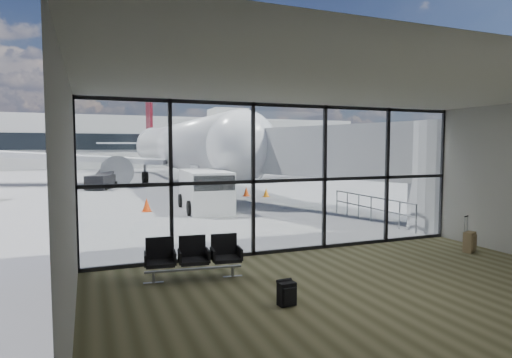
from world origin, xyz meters
TOP-DOWN VIEW (x-y plane):
  - ground at (0.00, 40.00)m, footprint 220.00×220.00m
  - lounge_shell at (0.00, -4.80)m, footprint 12.02×8.01m
  - glass_curtain_wall at (0.00, 0.00)m, footprint 12.10×0.12m
  - jet_bridge at (4.90, 7.07)m, footprint 8.00×16.50m
  - apron_railing at (5.60, 3.50)m, footprint 0.06×5.46m
  - far_terminal at (-0.59, 61.97)m, footprint 80.00×12.20m
  - tree_5 at (-15.00, 72.00)m, footprint 6.27×6.27m
  - seating_row at (-3.36, -1.53)m, footprint 2.33×0.89m
  - backpack at (-2.02, -4.01)m, footprint 0.37×0.34m
  - suitcase at (5.04, -2.13)m, footprint 0.48×0.41m
  - airliner at (2.16, 28.49)m, footprint 35.25×40.75m
  - service_van at (-0.17, 9.28)m, footprint 2.52×4.77m
  - belt_loader at (-4.66, 23.08)m, footprint 2.80×4.27m
  - traffic_cone_a at (-3.00, 10.04)m, footprint 0.47×0.47m
  - traffic_cone_b at (3.94, 14.48)m, footprint 0.42×0.42m
  - traffic_cone_c at (5.00, 13.63)m, footprint 0.41×0.41m

SIDE VIEW (x-z plane):
  - ground at x=0.00m, z-range 0.00..0.00m
  - backpack at x=-2.02m, z-range -0.01..0.52m
  - traffic_cone_c at x=5.00m, z-range -0.01..0.57m
  - traffic_cone_b at x=3.94m, z-range -0.01..0.59m
  - traffic_cone_a at x=-3.00m, z-range -0.02..0.65m
  - suitcase at x=5.04m, z-range -0.22..0.90m
  - seating_row at x=-3.36m, z-range 0.06..1.09m
  - belt_loader at x=-4.66m, z-range -0.31..1.57m
  - apron_railing at x=5.60m, z-range 0.16..1.27m
  - service_van at x=-0.17m, z-range 0.03..2.05m
  - glass_curtain_wall at x=0.00m, z-range 0.00..4.50m
  - lounge_shell at x=0.00m, z-range 0.40..4.91m
  - jet_bridge at x=4.90m, z-range 0.59..4.92m
  - airliner at x=2.16m, z-range -2.05..8.45m
  - far_terminal at x=-0.59m, z-range -1.29..9.71m
  - tree_5 at x=-15.00m, z-range 1.36..10.39m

